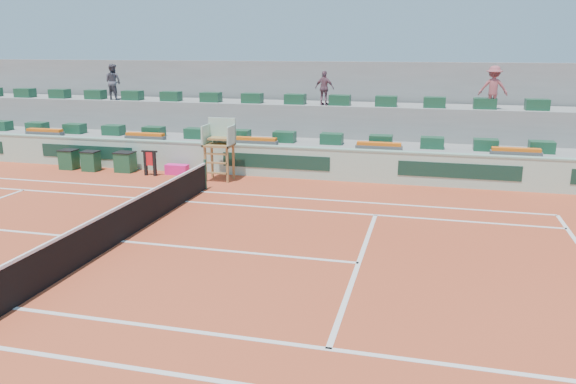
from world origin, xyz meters
name	(u,v)px	position (x,y,z in m)	size (l,w,h in m)	color
ground	(121,241)	(0.00, 0.00, 0.00)	(90.00, 90.00, 0.00)	#A93C20
seating_tier_lower	(246,150)	(0.00, 10.70, 0.60)	(36.00, 4.00, 1.20)	gray
seating_tier_upper	(257,130)	(0.00, 12.30, 1.30)	(36.00, 2.40, 2.60)	gray
stadium_back_wall	(266,107)	(0.00, 13.90, 2.20)	(36.00, 0.40, 4.40)	gray
player_bag	(177,170)	(-2.06, 7.89, 0.20)	(0.92, 0.41, 0.41)	#F6208D
spectator_left	(113,82)	(-6.94, 11.61, 3.44)	(0.82, 0.64, 1.69)	#494955
spectator_mid	(324,88)	(3.35, 11.47, 3.34)	(0.87, 0.36, 1.48)	#754E5E
spectator_right	(493,88)	(10.26, 11.55, 3.47)	(1.12, 0.65, 1.74)	#984C52
court_lines	(121,241)	(0.00, 0.00, 0.01)	(23.89, 11.09, 0.01)	silver
tennis_net	(120,223)	(0.00, 0.00, 0.53)	(0.10, 11.97, 1.10)	black
advertising_hoarding	(230,159)	(0.02, 8.50, 0.63)	(36.00, 0.34, 1.26)	#A1CBB3
umpire_chair	(220,141)	(0.00, 7.50, 1.54)	(1.10, 0.90, 2.40)	olive
seat_row_lower	(239,135)	(0.00, 9.80, 1.42)	(32.90, 0.60, 0.44)	#17462C
seat_row_upper	(252,98)	(0.00, 11.70, 2.82)	(32.90, 0.60, 0.44)	#17462C
flower_planters	(199,138)	(-1.50, 9.00, 1.33)	(26.80, 0.36, 0.28)	#4F4F4F
drink_cooler_a	(125,162)	(-4.36, 7.84, 0.42)	(0.78, 0.67, 0.84)	#18492D
drink_cooler_b	(91,161)	(-5.86, 7.65, 0.42)	(0.67, 0.58, 0.84)	#18492D
drink_cooler_c	(69,159)	(-6.98, 7.73, 0.42)	(0.70, 0.61, 0.84)	#18492D
towel_rack	(150,161)	(-3.01, 7.42, 0.60)	(0.68, 0.11, 1.03)	black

